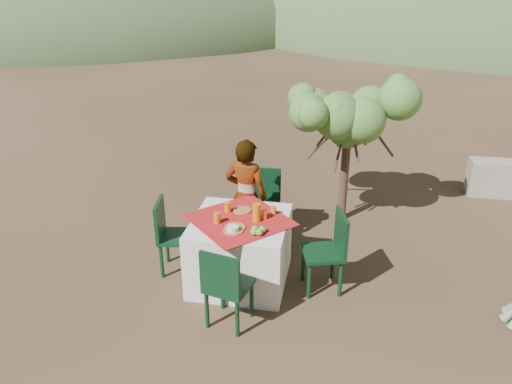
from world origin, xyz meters
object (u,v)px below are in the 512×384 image
at_px(chair_right, 330,248).
at_px(chair_near, 225,285).
at_px(chair_left, 170,233).
at_px(person, 246,196).
at_px(chair_far, 264,200).
at_px(shrub_tree, 353,121).
at_px(juice_pitcher, 257,213).
at_px(table, 240,250).

bearing_deg(chair_right, chair_near, -65.09).
xyz_separation_m(chair_left, person, (0.75, 0.62, 0.23)).
xyz_separation_m(chair_far, chair_right, (0.89, -1.07, 0.01)).
height_order(chair_left, shrub_tree, shrub_tree).
bearing_deg(shrub_tree, chair_right, -95.25).
bearing_deg(person, chair_near, 104.61).
xyz_separation_m(person, shrub_tree, (1.20, 1.07, 0.68)).
bearing_deg(chair_left, person, -59.22).
relative_size(chair_right, person, 0.63).
bearing_deg(person, juice_pitcher, 121.12).
distance_m(table, person, 0.76).
distance_m(chair_left, person, 1.00).
bearing_deg(table, chair_right, 1.02).
distance_m(chair_left, chair_right, 1.79).
bearing_deg(chair_near, chair_left, -32.22).
relative_size(chair_near, person, 0.61).
distance_m(table, chair_near, 0.82).
relative_size(chair_near, shrub_tree, 0.49).
distance_m(table, chair_left, 0.83).
distance_m(shrub_tree, juice_pitcher, 2.06).
height_order(chair_right, person, person).
height_order(table, chair_left, chair_left).
height_order(chair_right, juice_pitcher, juice_pitcher).
relative_size(chair_left, person, 0.61).
height_order(table, chair_right, chair_right).
bearing_deg(table, shrub_tree, 57.07).
relative_size(chair_right, juice_pitcher, 4.57).
relative_size(table, shrub_tree, 0.74).
xyz_separation_m(table, person, (-0.07, 0.68, 0.34)).
relative_size(table, juice_pitcher, 6.60).
relative_size(chair_far, juice_pitcher, 4.51).
xyz_separation_m(table, chair_far, (0.08, 1.09, 0.11)).
xyz_separation_m(shrub_tree, juice_pitcher, (-0.95, -1.75, -0.54)).
bearing_deg(chair_left, chair_far, -49.95).
height_order(chair_left, person, person).
distance_m(table, chair_right, 0.98).
height_order(chair_left, chair_right, chair_right).
bearing_deg(person, chair_right, 158.45).
height_order(chair_near, shrub_tree, shrub_tree).
xyz_separation_m(chair_far, chair_near, (-0.05, -1.90, -0.01)).
distance_m(person, shrub_tree, 1.75).
height_order(chair_far, chair_right, chair_right).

